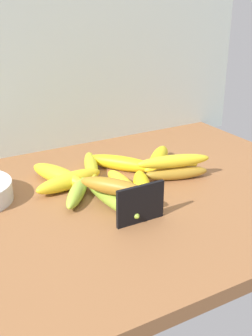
% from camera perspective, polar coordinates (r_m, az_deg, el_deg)
% --- Properties ---
extents(counter_top, '(1.10, 0.76, 0.03)m').
position_cam_1_polar(counter_top, '(1.02, -0.91, -4.56)').
color(counter_top, brown).
rests_on(counter_top, ground).
extents(back_wall, '(1.30, 0.02, 0.70)m').
position_cam_1_polar(back_wall, '(1.27, -9.91, 16.51)').
color(back_wall, silver).
rests_on(back_wall, ground).
extents(chalkboard_sign, '(0.11, 0.02, 0.08)m').
position_cam_1_polar(chalkboard_sign, '(0.89, 1.90, -4.96)').
color(chalkboard_sign, black).
rests_on(chalkboard_sign, counter_top).
extents(banana_0, '(0.17, 0.08, 0.03)m').
position_cam_1_polar(banana_0, '(1.10, 6.68, -0.67)').
color(banana_0, '#A98228').
rests_on(banana_0, counter_top).
extents(banana_1, '(0.10, 0.18, 0.03)m').
position_cam_1_polar(banana_1, '(1.14, -4.66, 0.34)').
color(banana_1, gold).
rests_on(banana_1, counter_top).
extents(banana_2, '(0.06, 0.18, 0.04)m').
position_cam_1_polar(banana_2, '(1.02, -0.31, -2.37)').
color(banana_2, yellow).
rests_on(banana_2, counter_top).
extents(banana_3, '(0.11, 0.18, 0.04)m').
position_cam_1_polar(banana_3, '(1.08, -9.02, -0.93)').
color(banana_3, yellow).
rests_on(banana_3, counter_top).
extents(banana_4, '(0.12, 0.15, 0.03)m').
position_cam_1_polar(banana_4, '(1.00, -6.48, -3.20)').
color(banana_4, '#96B939').
rests_on(banana_4, counter_top).
extents(banana_5, '(0.12, 0.18, 0.04)m').
position_cam_1_polar(banana_5, '(1.01, 2.16, -2.64)').
color(banana_5, yellow).
rests_on(banana_5, counter_top).
extents(banana_6, '(0.19, 0.07, 0.04)m').
position_cam_1_polar(banana_6, '(1.05, -7.50, -1.70)').
color(banana_6, yellow).
rests_on(banana_6, counter_top).
extents(banana_7, '(0.15, 0.06, 0.03)m').
position_cam_1_polar(banana_7, '(1.14, 6.02, 0.11)').
color(banana_7, yellow).
rests_on(banana_7, counter_top).
extents(banana_8, '(0.14, 0.15, 0.04)m').
position_cam_1_polar(banana_8, '(1.18, 4.36, 1.34)').
color(banana_8, yellow).
rests_on(banana_8, counter_top).
extents(banana_9, '(0.16, 0.18, 0.04)m').
position_cam_1_polar(banana_9, '(1.15, -0.72, 0.66)').
color(banana_9, yellow).
rests_on(banana_9, counter_top).
extents(banana_10, '(0.05, 0.21, 0.04)m').
position_cam_1_polar(banana_10, '(0.96, -1.95, -4.06)').
color(banana_10, '#88A931').
rests_on(banana_10, counter_top).
extents(banana_11, '(0.12, 0.15, 0.04)m').
position_cam_1_polar(banana_11, '(0.93, -1.74, -2.47)').
color(banana_11, '#A37120').
rests_on(banana_11, banana_10).
extents(banana_12, '(0.19, 0.08, 0.03)m').
position_cam_1_polar(banana_12, '(1.08, 6.35, 0.90)').
color(banana_12, yellow).
rests_on(banana_12, banana_0).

